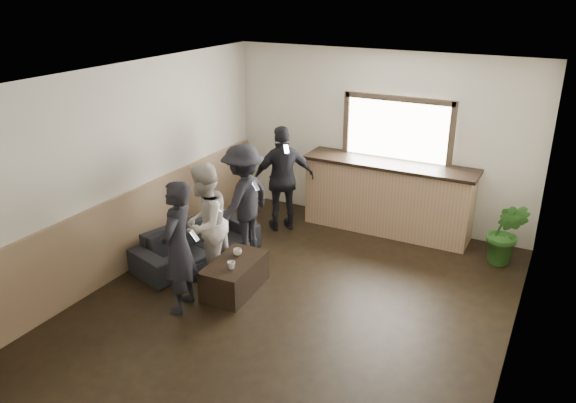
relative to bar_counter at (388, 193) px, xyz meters
The scene contains 12 objects.
ground 2.79m from the bar_counter, 96.35° to the right, with size 5.00×6.00×0.01m, color black.
room_shell 3.00m from the bar_counter, 111.04° to the right, with size 5.01×6.01×2.80m.
bar_counter is the anchor object (origin of this frame).
sofa 3.09m from the bar_counter, 132.25° to the right, with size 1.85×0.72×0.54m, color black.
coffee_table 3.00m from the bar_counter, 112.34° to the right, with size 0.53×0.95×0.42m, color black.
cup_a 2.84m from the bar_counter, 114.76° to the right, with size 0.11×0.11×0.09m, color silver.
cup_b 3.11m from the bar_counter, 109.83° to the right, with size 0.10×0.10×0.09m, color silver.
potted_plant 1.89m from the bar_counter, 11.11° to the right, with size 0.53×0.43×0.97m, color #2D6623.
person_a 3.71m from the bar_counter, 113.61° to the right, with size 0.53×0.68×1.65m.
person_b 3.13m from the bar_counter, 121.17° to the right, with size 0.74×0.88×1.63m.
person_c 2.36m from the bar_counter, 133.38° to the right, with size 0.69×1.11×1.65m.
person_d 1.67m from the bar_counter, 154.44° to the right, with size 1.02×0.98×1.70m.
Camera 1 is at (2.74, -5.38, 3.78)m, focal length 35.00 mm.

